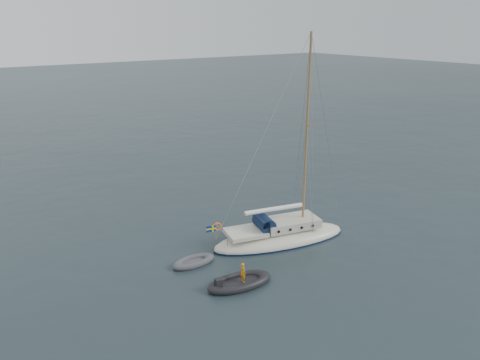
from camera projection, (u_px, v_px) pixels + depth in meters
ground at (254, 249)px, 30.14m from camera, size 300.00×300.00×0.00m
sailboat at (280, 227)px, 30.93m from camera, size 9.84×2.95×14.01m
dinghy at (193, 262)px, 28.20m from camera, size 2.75×1.24×0.39m
rib at (239, 282)px, 25.92m from camera, size 3.85×1.75×1.36m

